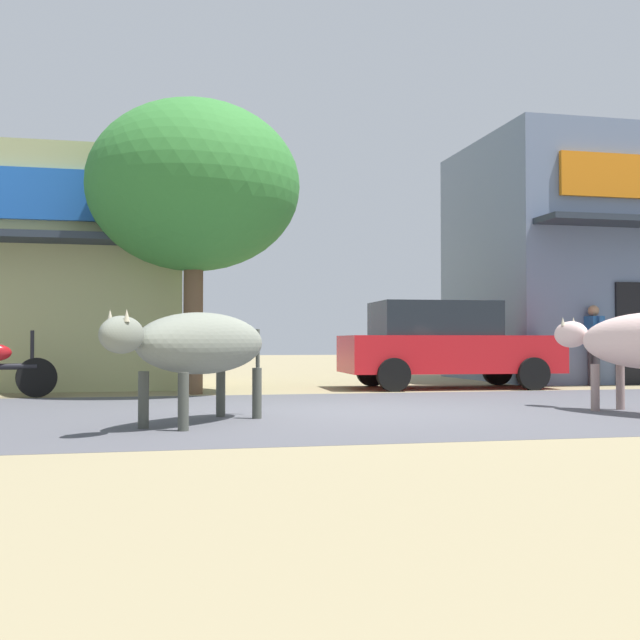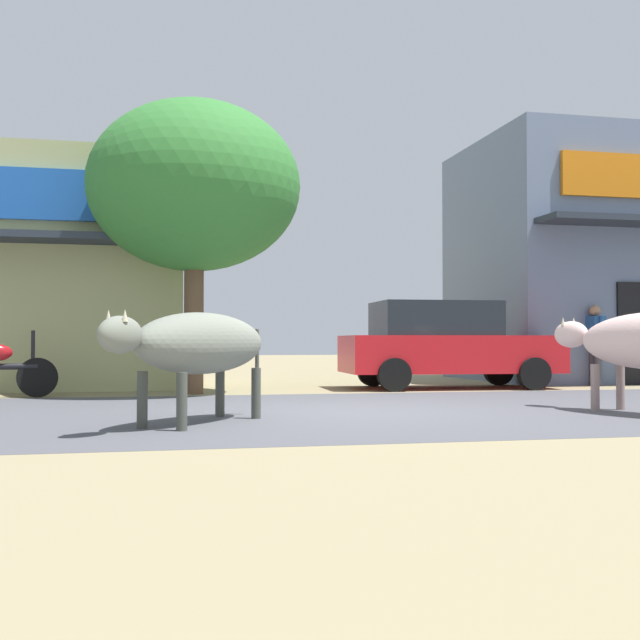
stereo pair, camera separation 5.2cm
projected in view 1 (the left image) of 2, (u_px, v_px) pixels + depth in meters
ground at (353, 411)px, 10.26m from camera, size 80.00×80.00×0.00m
asphalt_road at (353, 411)px, 10.26m from camera, size 72.00×6.54×0.00m
storefront_right_club at (621, 263)px, 18.93m from camera, size 7.24×5.55×5.48m
roadside_tree at (194, 187)px, 13.60m from camera, size 3.61×3.61×4.98m
parked_hatchback_car at (444, 344)px, 15.18m from camera, size 4.12×2.05×1.64m
cow_near_brown at (200, 344)px, 8.66m from camera, size 2.10×2.42×1.21m
pedestrian_by_shop at (594, 339)px, 16.00m from camera, size 0.26×0.61×1.62m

